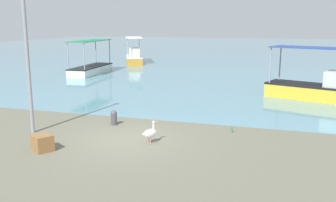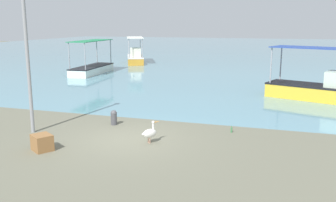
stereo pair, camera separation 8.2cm
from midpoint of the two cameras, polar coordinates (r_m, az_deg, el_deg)
ground at (r=14.08m, az=-6.16°, el=-5.81°), size 120.00×120.00×0.00m
harbor_water at (r=60.66m, az=12.49°, el=7.58°), size 110.00×90.00×0.00m
fishing_boat_near_left at (r=32.38m, az=-11.44°, el=5.03°), size 2.03×5.75×2.79m
fishing_boat_far_left at (r=22.60m, az=21.81°, el=1.86°), size 5.45×3.43×2.91m
fishing_boat_near_right at (r=40.26m, az=-4.95°, el=6.69°), size 3.77×5.84×2.71m
pelican at (r=13.49m, az=-2.62°, el=-4.87°), size 0.57×0.71×0.80m
lamp_post at (r=15.23m, az=-20.65°, el=8.62°), size 0.28×0.28×6.46m
mooring_bollard at (r=16.01m, az=-8.11°, el=-2.44°), size 0.27×0.27×0.63m
cargo_crate at (r=13.42m, az=-18.46°, el=-6.03°), size 0.87×0.84×0.55m
glass_bottle at (r=15.02m, az=9.80°, el=-4.35°), size 0.07×0.07×0.27m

